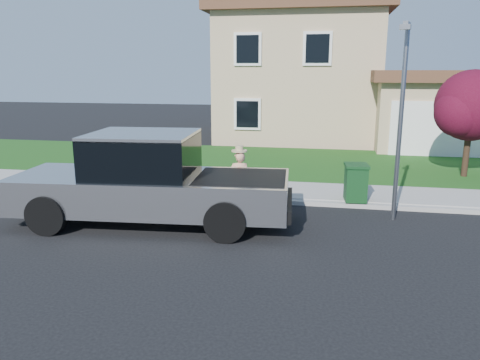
# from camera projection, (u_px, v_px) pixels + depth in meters

# --- Properties ---
(ground) EXTENTS (80.00, 80.00, 0.00)m
(ground) POSITION_uv_depth(u_px,v_px,m) (249.00, 238.00, 10.42)
(ground) COLOR black
(ground) RESTS_ON ground
(curb) EXTENTS (40.00, 0.20, 0.12)m
(curb) POSITION_uv_depth(u_px,v_px,m) (302.00, 203.00, 13.00)
(curb) COLOR gray
(curb) RESTS_ON ground
(sidewalk) EXTENTS (40.00, 2.00, 0.15)m
(sidewalk) POSITION_uv_depth(u_px,v_px,m) (304.00, 192.00, 14.04)
(sidewalk) COLOR gray
(sidewalk) RESTS_ON ground
(lawn) EXTENTS (40.00, 7.00, 0.10)m
(lawn) POSITION_uv_depth(u_px,v_px,m) (310.00, 164.00, 18.35)
(lawn) COLOR #1C3E11
(lawn) RESTS_ON ground
(house) EXTENTS (14.00, 11.30, 6.85)m
(house) POSITION_uv_depth(u_px,v_px,m) (324.00, 79.00, 25.12)
(house) COLOR tan
(house) RESTS_ON ground
(pickup_truck) EXTENTS (6.90, 2.82, 2.22)m
(pickup_truck) POSITION_uv_depth(u_px,v_px,m) (150.00, 182.00, 11.24)
(pickup_truck) COLOR black
(pickup_truck) RESTS_ON ground
(woman) EXTENTS (0.65, 0.52, 1.72)m
(woman) POSITION_uv_depth(u_px,v_px,m) (239.00, 179.00, 12.54)
(woman) COLOR #E6A47E
(woman) RESTS_ON ground
(ornamental_tree) EXTENTS (2.61, 2.36, 3.59)m
(ornamental_tree) POSITION_uv_depth(u_px,v_px,m) (472.00, 109.00, 15.54)
(ornamental_tree) COLOR black
(ornamental_tree) RESTS_ON lawn
(trash_bin) EXTENTS (0.68, 0.76, 1.02)m
(trash_bin) POSITION_uv_depth(u_px,v_px,m) (356.00, 182.00, 12.79)
(trash_bin) COLOR #0F3716
(trash_bin) RESTS_ON sidewalk
(street_lamp) EXTENTS (0.31, 0.62, 4.71)m
(street_lamp) POSITION_uv_depth(u_px,v_px,m) (401.00, 112.00, 11.07)
(street_lamp) COLOR slate
(street_lamp) RESTS_ON ground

